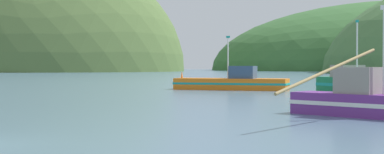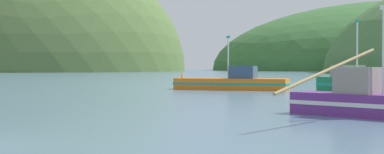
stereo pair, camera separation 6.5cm
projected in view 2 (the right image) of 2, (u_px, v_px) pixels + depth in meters
hill_far_right at (33, 71)px, 219.10m from camera, size 121.80×97.44×97.02m
fishing_boat_orange at (233, 82)px, 51.26m from camera, size 10.97×5.02×5.04m
fishing_boat_purple at (379, 102)px, 23.85m from camera, size 10.02×11.79×4.88m
fishing_boat_green at (357, 84)px, 43.12m from camera, size 5.74×7.97×5.84m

